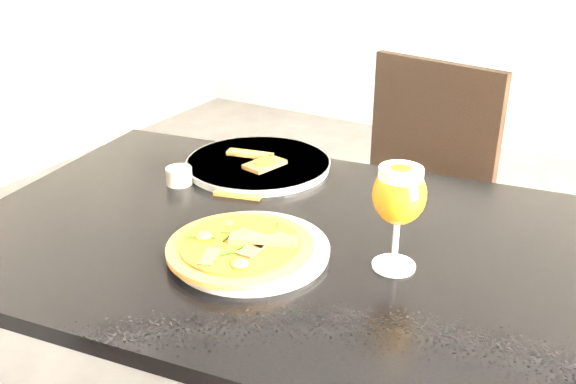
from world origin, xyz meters
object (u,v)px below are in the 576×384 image
Objects in this scene: dining_table at (277,273)px; chair_far at (405,210)px; pizza at (241,246)px; beer_glass at (399,195)px.

chair_far is at bearing 80.96° from dining_table.
chair_far is at bearing 88.77° from pizza.
chair_far is 0.83m from beer_glass.
pizza is (-0.02, -0.81, 0.27)m from chair_far.
pizza is at bearing -156.18° from beer_glass.
beer_glass is at bearing -8.86° from dining_table.
chair_far is 4.84× the size of beer_glass.
chair_far is (0.01, 0.69, -0.15)m from dining_table.
dining_table is 0.71m from chair_far.
pizza is 1.37× the size of beer_glass.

